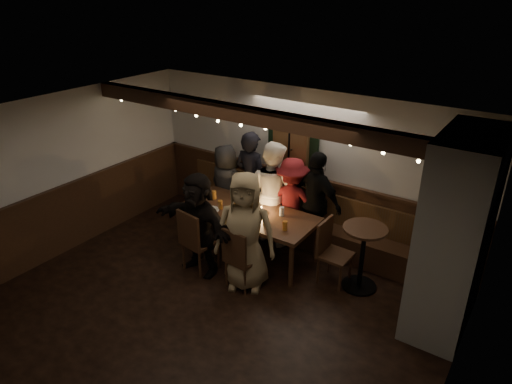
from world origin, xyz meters
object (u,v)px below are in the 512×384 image
Objects in this scene: chair_end at (330,248)px; person_d at (291,202)px; person_c at (273,192)px; person_f at (199,224)px; person_a at (226,185)px; high_top at (363,250)px; person_g at (245,232)px; person_e at (316,202)px; person_b at (251,181)px; chair_near_right at (239,255)px; dining_table at (249,215)px; chair_near_left at (195,238)px.

person_d reaches higher than chair_end.
person_f is at bearing 83.72° from person_c.
person_a is 1.00m from person_c.
person_g is (-1.42, -0.90, 0.27)m from high_top.
person_e is (0.41, 0.09, 0.08)m from person_d.
person_b reaches higher than chair_end.
person_f is (-0.77, 0.03, 0.27)m from chair_near_right.
person_c reaches higher than high_top.
person_c is at bearing 165.44° from high_top.
high_top is 0.55× the size of person_g.
chair_end is 0.55× the size of person_c.
person_g is (-0.96, -0.81, 0.35)m from chair_end.
high_top is 0.58× the size of person_e.
person_b is at bearing 165.77° from high_top.
person_c is (0.04, 0.65, 0.17)m from dining_table.
person_g is (-0.35, -1.50, 0.04)m from person_e.
chair_near_left is 0.91m from person_g.
person_a is at bearing 19.29° from person_b.
dining_table is at bearing 65.31° from chair_near_left.
person_e is (-1.07, 0.60, 0.23)m from high_top.
person_e reaches higher than chair_near_left.
high_top is 0.55× the size of person_b.
person_e is at bearing 52.81° from person_g.
chair_end reaches higher than dining_table.
person_d is 0.86× the size of person_g.
person_a is at bearing 146.02° from dining_table.
person_f is at bearing 122.35° from person_a.
chair_near_left is 0.68× the size of person_a.
person_f is (0.59, -1.44, 0.05)m from person_a.
person_c is at bearing 103.96° from chair_near_right.
person_b is 1.12× the size of person_f.
high_top is at bearing 5.44° from dining_table.
chair_end is 0.48m from high_top.
chair_near_right is 0.37m from person_g.
chair_end is 1.99m from person_f.
person_g reaches higher than chair_near_left.
high_top is 0.65× the size of person_a.
high_top is at bearing 34.56° from chair_near_right.
person_c is at bearing 170.50° from person_b.
high_top is at bearing 165.00° from person_e.
dining_table is at bearing 41.68° from person_d.
dining_table is 1.41m from chair_end.
person_d reaches higher than person_a.
chair_near_left is at bearing 68.30° from person_e.
person_g reaches higher than person_a.
person_c reaches higher than person_f.
person_c reaches higher than chair_near_right.
chair_end is at bearing 130.25° from person_d.
chair_near_right is (0.80, 0.03, -0.04)m from chair_near_left.
person_a is 1.56m from person_f.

